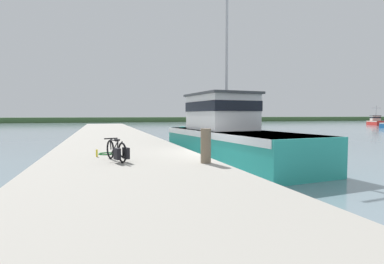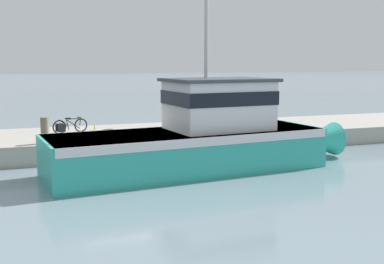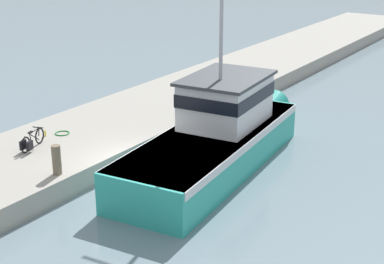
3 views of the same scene
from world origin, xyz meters
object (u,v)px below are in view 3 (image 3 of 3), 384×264
water_bottle_by_bike (45,133)px  mooring_post (57,160)px  bicycle_touring (31,142)px  fishing_boat_main (218,133)px

water_bottle_by_bike → mooring_post: bearing=-37.2°
bicycle_touring → water_bottle_by_bike: size_ratio=6.32×
fishing_boat_main → bicycle_touring: (-5.63, -4.34, -0.15)m
bicycle_touring → water_bottle_by_bike: (-0.64, 1.32, -0.19)m
fishing_boat_main → mooring_post: bearing=-125.6°
mooring_post → fishing_boat_main: bearing=60.1°
bicycle_touring → water_bottle_by_bike: bicycle_touring is taller
mooring_post → bicycle_touring: bearing=156.9°
mooring_post → water_bottle_by_bike: (-3.16, 2.39, -0.39)m
fishing_boat_main → mooring_post: (-3.11, -5.41, 0.05)m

